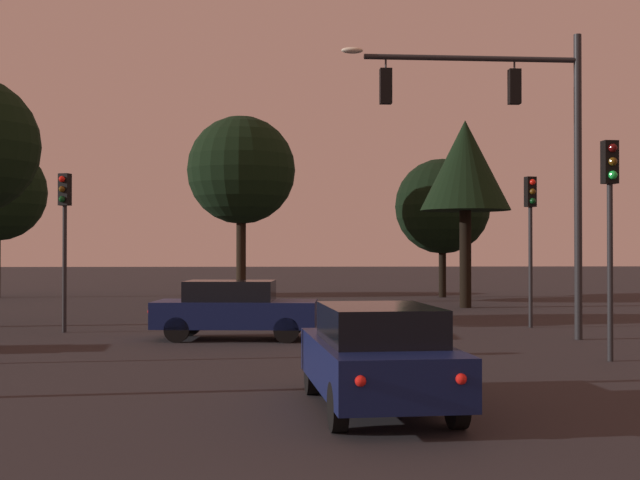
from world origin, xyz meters
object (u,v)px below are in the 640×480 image
at_px(traffic_light_median, 531,221).
at_px(car_nearside_lane, 377,355).
at_px(tree_left_far, 465,167).
at_px(traffic_light_corner_right, 610,205).
at_px(tree_right_cluster, 241,171).
at_px(tree_lot_edge, 442,206).
at_px(traffic_signal_mast_arm, 516,132).
at_px(car_crossing_left, 234,309).
at_px(traffic_light_corner_left, 64,220).

bearing_deg(traffic_light_median, car_nearside_lane, -115.84).
distance_m(traffic_light_median, tree_left_far, 8.88).
height_order(car_nearside_lane, tree_left_far, tree_left_far).
height_order(traffic_light_corner_right, traffic_light_median, traffic_light_corner_right).
xyz_separation_m(tree_right_cluster, tree_lot_edge, (9.61, 3.89, -1.34)).
distance_m(car_nearside_lane, tree_left_far, 22.42).
bearing_deg(tree_left_far, traffic_light_corner_right, -91.91).
relative_size(car_nearside_lane, tree_lot_edge, 0.65).
xyz_separation_m(traffic_signal_mast_arm, tree_lot_edge, (1.84, 19.18, -0.93)).
xyz_separation_m(traffic_signal_mast_arm, car_crossing_left, (-7.25, 0.50, -4.57)).
xyz_separation_m(car_nearside_lane, tree_right_cluster, (-3.11, 24.46, 4.98)).
relative_size(traffic_light_median, car_crossing_left, 1.03).
xyz_separation_m(car_crossing_left, tree_lot_edge, (9.09, 18.68, 3.64)).
distance_m(traffic_light_corner_right, car_nearside_lane, 7.83).
distance_m(traffic_signal_mast_arm, traffic_light_corner_right, 4.72).
distance_m(traffic_light_corner_left, tree_right_cluster, 13.73).
relative_size(tree_left_far, tree_right_cluster, 0.92).
bearing_deg(tree_left_far, tree_right_cluster, 159.48).
bearing_deg(car_nearside_lane, traffic_light_median, 64.16).
bearing_deg(traffic_signal_mast_arm, tree_left_far, 83.58).
xyz_separation_m(traffic_light_corner_right, tree_left_far, (0.53, 16.02, 2.39)).
relative_size(tree_left_far, tree_lot_edge, 1.11).
relative_size(traffic_signal_mast_arm, tree_lot_edge, 1.17).
bearing_deg(car_crossing_left, traffic_light_corner_right, -29.90).
bearing_deg(traffic_light_corner_right, car_crossing_left, 150.10).
xyz_separation_m(tree_left_far, tree_right_cluster, (-9.11, 3.41, 0.13)).
bearing_deg(tree_lot_edge, tree_left_far, -93.93).
bearing_deg(tree_lot_edge, car_crossing_left, -115.95).
bearing_deg(traffic_signal_mast_arm, traffic_light_corner_right, -79.02).
bearing_deg(traffic_light_corner_right, tree_lot_edge, 87.45).
relative_size(traffic_light_median, tree_left_far, 0.60).
relative_size(traffic_light_median, tree_lot_edge, 0.67).
height_order(traffic_signal_mast_arm, tree_left_far, traffic_signal_mast_arm).
bearing_deg(traffic_light_corner_left, tree_right_cluster, 71.13).
bearing_deg(tree_right_cluster, traffic_light_corner_left, -108.87).
distance_m(traffic_light_corner_left, tree_left_far, 16.58).
bearing_deg(car_crossing_left, car_nearside_lane, -75.01).
height_order(traffic_light_corner_left, car_crossing_left, traffic_light_corner_left).
bearing_deg(traffic_signal_mast_arm, traffic_light_corner_left, 168.18).
relative_size(traffic_signal_mast_arm, traffic_light_corner_left, 1.77).
height_order(car_crossing_left, tree_left_far, tree_left_far).
bearing_deg(traffic_light_median, tree_left_far, 90.40).
height_order(traffic_light_corner_left, traffic_light_median, traffic_light_median).
bearing_deg(traffic_light_corner_left, car_nearside_lane, -57.47).
relative_size(traffic_light_corner_right, car_nearside_lane, 1.04).
height_order(traffic_signal_mast_arm, car_crossing_left, traffic_signal_mast_arm).
height_order(traffic_light_median, car_nearside_lane, traffic_light_median).
height_order(traffic_light_median, tree_lot_edge, tree_lot_edge).
distance_m(traffic_light_corner_left, traffic_light_corner_right, 14.56).
distance_m(traffic_light_median, tree_right_cluster, 15.28).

